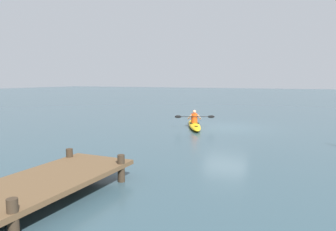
% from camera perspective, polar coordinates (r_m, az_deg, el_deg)
% --- Properties ---
extents(ground_plane, '(160.00, 160.00, 0.00)m').
position_cam_1_polar(ground_plane, '(18.89, 10.46, -2.14)').
color(ground_plane, '#334C56').
extents(kayak, '(2.35, 4.21, 0.28)m').
position_cam_1_polar(kayak, '(18.65, 4.81, -1.73)').
color(kayak, '#EAB214').
rests_on(kayak, ground).
extents(kayaker, '(2.15, 0.99, 0.76)m').
position_cam_1_polar(kayaker, '(18.61, 4.82, -0.33)').
color(kayaker, '#E04C14').
rests_on(kayaker, kayak).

